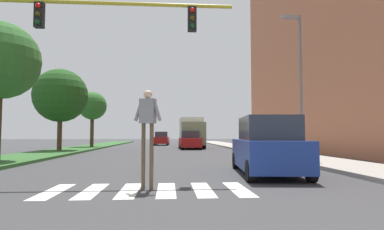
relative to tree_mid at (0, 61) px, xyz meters
name	(u,v)px	position (x,y,z in m)	size (l,w,h in m)	color
ground_plane	(163,150)	(7.66, 13.38, -4.93)	(140.00, 140.00, 0.00)	#38383A
crosswalk	(148,190)	(7.66, -7.85, -4.92)	(4.95, 2.20, 0.01)	silver
median_strip	(70,150)	(-0.02, 11.38, -4.85)	(3.60, 64.00, 0.15)	#2D5B28
tree_mid	(0,61)	(0.00, 0.00, 0.00)	(3.75, 3.75, 6.68)	#4C3823
tree_far	(61,96)	(-0.39, 9.88, -0.49)	(4.21, 4.21, 6.41)	#4C3823
tree_distant	(92,106)	(0.38, 17.20, -0.66)	(2.86, 2.86, 5.59)	#4C3823
sidewalk_right	(254,149)	(15.54, 11.38, -4.85)	(3.00, 64.00, 0.15)	#9E9991
traffic_light_gantry	(37,38)	(4.07, -5.74, -0.57)	(8.82, 0.30, 6.00)	gold
street_lamp_right	(299,73)	(14.94, 0.17, -0.33)	(1.02, 0.24, 7.50)	slate
pedestrian_performer	(148,123)	(7.63, -7.72, -3.27)	(0.74, 0.35, 2.49)	brown
suv_crossing	(267,147)	(11.55, -5.05, -4.00)	(2.38, 4.76, 1.97)	navy
sedan_midblock	(190,141)	(10.16, 14.08, -4.14)	(2.00, 4.17, 1.70)	maroon
sedan_distant	(162,139)	(7.28, 25.41, -4.13)	(2.01, 4.51, 1.73)	maroon
truck_box_delivery	(192,132)	(10.53, 16.87, -3.29)	(2.40, 6.20, 3.10)	gray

